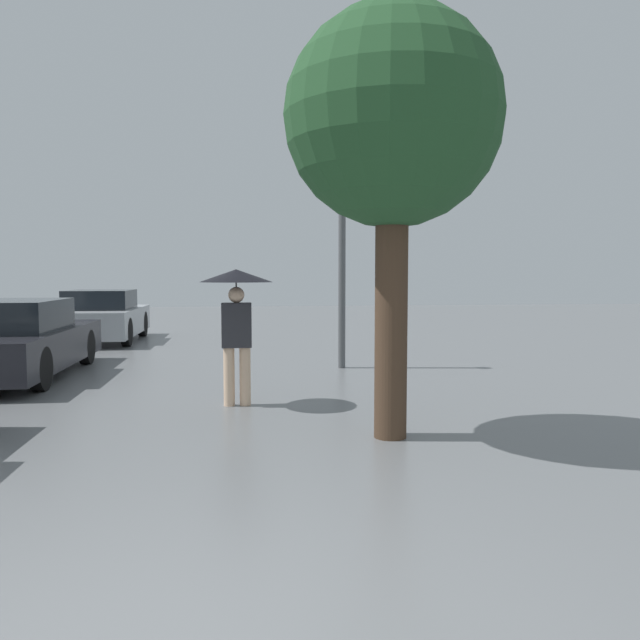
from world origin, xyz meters
TOP-DOWN VIEW (x-y plane):
  - pedestrian at (0.26, 5.47)m, footprint 0.94×0.94m
  - parked_car_middle at (-3.39, 8.14)m, footprint 1.80×4.41m
  - parked_car_farthest at (-3.13, 13.55)m, footprint 1.75×3.83m
  - tree at (1.85, 3.69)m, footprint 2.21×2.21m
  - street_lamp at (2.11, 8.48)m, footprint 0.25×0.25m

SIDE VIEW (x-z plane):
  - parked_car_middle at x=-3.39m, z-range -0.04..1.24m
  - parked_car_farthest at x=-3.13m, z-range -0.04..1.26m
  - pedestrian at x=0.26m, z-range 0.48..2.24m
  - street_lamp at x=2.11m, z-range 0.28..4.18m
  - tree at x=1.85m, z-range 1.03..5.40m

